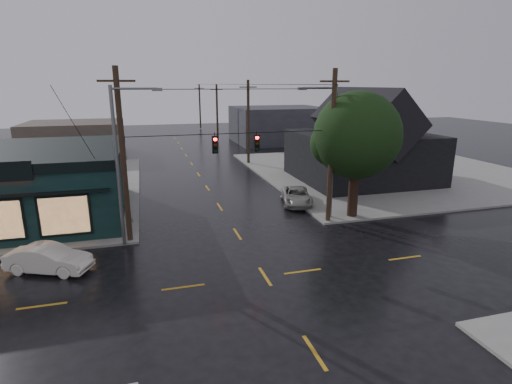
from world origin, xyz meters
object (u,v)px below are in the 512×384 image
object	(u,v)px
sedan_cream	(48,259)
utility_pole_nw	(130,242)
utility_pole_ne	(328,222)
suv_silver	(296,196)
corner_tree	(357,136)

from	to	relation	value
sedan_cream	utility_pole_nw	bearing A→B (deg)	-28.68
utility_pole_nw	sedan_cream	xyz separation A→B (m)	(-3.83, -3.01, 0.69)
utility_pole_ne	sedan_cream	world-z (taller)	utility_pole_ne
suv_silver	utility_pole_nw	bearing A→B (deg)	-144.91
utility_pole_ne	suv_silver	xyz separation A→B (m)	(-0.50, 4.66, 0.64)
corner_tree	sedan_cream	bearing A→B (deg)	-169.49
corner_tree	sedan_cream	xyz separation A→B (m)	(-18.94, -3.51, -5.11)
utility_pole_nw	suv_silver	world-z (taller)	utility_pole_nw
corner_tree	utility_pole_nw	world-z (taller)	corner_tree
utility_pole_ne	utility_pole_nw	bearing A→B (deg)	180.00
utility_pole_nw	suv_silver	bearing A→B (deg)	20.45
sedan_cream	corner_tree	bearing A→B (deg)	-56.33
sedan_cream	suv_silver	distance (m)	18.05
corner_tree	utility_pole_ne	bearing A→B (deg)	-166.61
utility_pole_ne	suv_silver	world-z (taller)	utility_pole_ne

